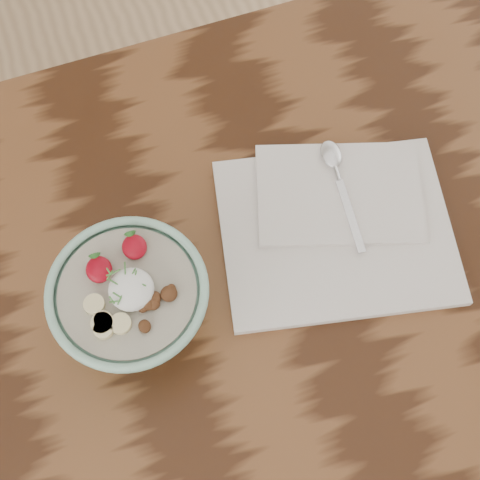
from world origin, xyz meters
The scene contains 4 objects.
table centered at (0.00, 0.00, 65.70)cm, with size 160.00×90.00×75.00cm.
breakfast_bowl centered at (-1.01, 4.99, 81.01)cm, with size 17.78×17.78×11.89cm.
napkin centered at (26.20, 8.37, 75.75)cm, with size 33.23×29.11×1.78cm.
spoon centered at (28.64, 15.00, 77.14)cm, with size 3.79×16.39×0.85cm.
Camera 1 is at (2.59, -21.32, 152.73)cm, focal length 50.00 mm.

